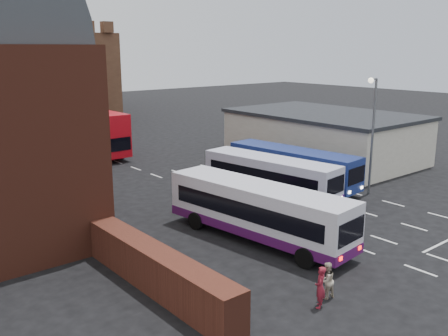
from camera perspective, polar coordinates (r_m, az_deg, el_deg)
ground at (r=26.72m, az=13.99°, el=-8.49°), size 180.00×180.00×0.00m
forecourt_wall at (r=21.21m, az=-7.58°, el=-11.54°), size 1.20×10.00×1.80m
cream_building at (r=45.90m, az=11.31°, el=3.66°), size 10.40×16.40×4.25m
castle_keep at (r=84.65m, az=-21.94°, el=10.02°), size 22.00×22.00×12.00m
bus_white_outbound at (r=26.09m, az=3.92°, el=-4.57°), size 3.71×11.05×2.96m
bus_white_inbound at (r=33.71m, az=5.29°, el=-0.66°), size 3.66×10.13×2.70m
bus_blue at (r=36.29m, az=7.87°, el=0.37°), size 3.45×10.37×2.78m
bus_red_double at (r=48.56m, az=-14.93°, el=4.12°), size 2.84×10.64×4.24m
street_lamp at (r=34.68m, az=16.58°, el=4.70°), size 1.56×0.72×8.02m
pedestrian_red at (r=20.18m, az=10.94°, el=-13.22°), size 0.74×0.67×1.69m
pedestrian_beige at (r=20.93m, az=11.65°, el=-12.47°), size 0.80×0.65×1.53m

